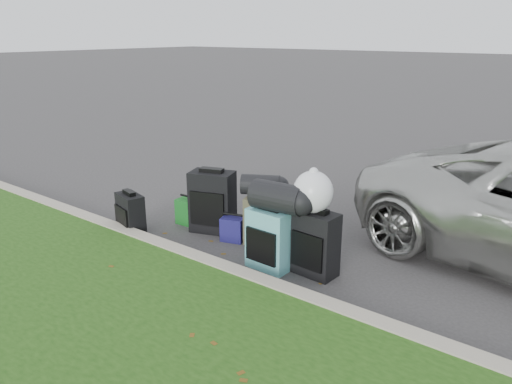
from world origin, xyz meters
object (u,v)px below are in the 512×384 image
Objects in this scene: suitcase_large_black_left at (213,202)px; tote_green at (189,211)px; suitcase_large_black_right at (315,244)px; suitcase_teal at (270,239)px; tote_navy at (233,229)px; suitcase_small_black at (131,214)px; suitcase_olive at (263,221)px.

suitcase_large_black_left is 2.31× the size of tote_green.
suitcase_large_black_right is at bearing -10.01° from tote_green.
suitcase_large_black_right is (0.47, 0.18, 0.01)m from suitcase_teal.
suitcase_large_black_left is at bearing 151.28° from tote_navy.
suitcase_small_black is 1.36m from tote_navy.
suitcase_small_black reaches higher than tote_green.
suitcase_small_black is 0.65× the size of suitcase_large_black_left.
suitcase_olive is 0.84× the size of suitcase_large_black_right.
suitcase_small_black is 2.53m from suitcase_large_black_right.
tote_navy is (0.85, -0.08, -0.02)m from tote_green.
suitcase_teal is 1.97× the size of tote_green.
suitcase_teal is (0.45, -0.49, 0.04)m from suitcase_olive.
suitcase_olive is 0.98m from suitcase_large_black_right.
suitcase_large_black_left is 1.30m from suitcase_teal.
suitcase_teal reaches higher than tote_navy.
suitcase_teal is at bearing -155.91° from suitcase_large_black_right.
suitcase_olive reaches higher than tote_green.
suitcase_olive is 1.71× the size of tote_green.
suitcase_teal is 2.26× the size of tote_navy.
suitcase_large_black_right reaches higher than suitcase_olive.
suitcase_large_black_right reaches higher than suitcase_small_black.
suitcase_large_black_left is 0.78m from suitcase_olive.
suitcase_large_black_left is 1.17× the size of suitcase_teal.
tote_navy is at bearing 176.25° from suitcase_large_black_right.
suitcase_olive is at bearing -14.69° from suitcase_large_black_left.
suitcase_large_black_right is at bearing -36.51° from suitcase_olive.
suitcase_large_black_left is 0.49m from tote_green.
suitcase_teal is at bearing -65.01° from suitcase_olive.
suitcase_olive is at bearing 4.67° from tote_navy.
suitcase_large_black_left is at bearing 166.51° from suitcase_olive.
suitcase_large_black_left is at bearing 175.28° from suitcase_large_black_right.
suitcase_teal is 0.97× the size of suitcase_large_black_right.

